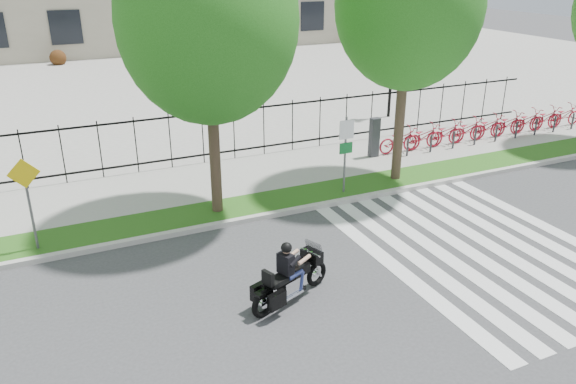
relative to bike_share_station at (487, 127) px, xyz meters
name	(u,v)px	position (x,y,z in m)	size (l,w,h in m)	color
ground	(319,289)	(-11.61, -7.20, -0.65)	(120.00, 120.00, 0.00)	#3A3A3D
curb	(255,218)	(-11.61, -3.10, -0.57)	(60.00, 0.20, 0.15)	#B6B3AB
grass_verge	(245,207)	(-11.61, -2.25, -0.57)	(60.00, 1.50, 0.15)	#255A16
sidewalk	(219,180)	(-11.61, 0.25, -0.57)	(60.00, 3.50, 0.15)	gray
plaza	(129,84)	(-11.61, 17.80, -0.60)	(80.00, 34.00, 0.10)	gray
crosswalk_stripes	(479,248)	(-6.78, -7.20, -0.64)	(5.70, 8.00, 0.01)	silver
iron_fence	(203,137)	(-11.61, 2.00, 0.50)	(30.00, 0.06, 2.00)	black
lamp_post_right	(393,51)	(-1.61, 4.80, 2.56)	(1.06, 0.70, 4.25)	black
street_tree_1	(208,20)	(-12.47, -2.25, 5.00)	(4.87, 4.87, 8.31)	#34271C
street_tree_2	(409,5)	(-6.07, -2.25, 5.18)	(4.56, 4.56, 8.31)	#34271C
bike_share_station	(487,127)	(0.00, 0.00, 0.00)	(11.11, 0.87, 1.50)	#2D2D33
sign_pole_regulatory	(346,145)	(-8.32, -2.62, 1.09)	(0.50, 0.09, 2.50)	#59595B
sign_pole_warning	(27,192)	(-17.49, -2.62, 1.10)	(0.78, 0.09, 2.49)	#59595B
motorcycle_rider	(291,277)	(-12.40, -7.33, -0.04)	(2.24, 1.19, 1.82)	black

